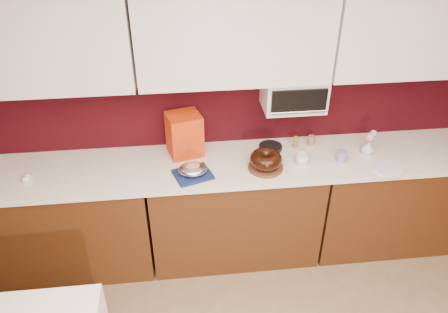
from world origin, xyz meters
TOP-DOWN VIEW (x-y plane):
  - ceiling at (0.00, 0.00)m, footprint 4.00×4.50m
  - wall_back at (0.00, 2.25)m, footprint 4.00×0.02m
  - base_cabinet_left at (-1.33, 1.94)m, footprint 1.31×0.58m
  - base_cabinet_center at (0.00, 1.94)m, footprint 1.31×0.58m
  - base_cabinet_right at (1.33, 1.94)m, footprint 1.31×0.58m
  - countertop at (0.00, 1.94)m, footprint 4.00×0.62m
  - upper_cabinet_left at (-1.33, 2.08)m, footprint 1.31×0.33m
  - upper_cabinet_center at (0.00, 2.08)m, footprint 1.31×0.33m
  - upper_cabinet_right at (1.33, 2.08)m, footprint 1.31×0.33m
  - toaster_oven at (0.45, 2.10)m, footprint 0.45×0.30m
  - toaster_oven_door at (0.45, 1.94)m, footprint 0.40×0.02m
  - toaster_oven_handle at (0.45, 1.93)m, footprint 0.42×0.02m
  - cake_base at (0.21, 1.83)m, footprint 0.28×0.28m
  - bundt_cake at (0.21, 1.83)m, footprint 0.26×0.26m
  - navy_towel at (-0.33, 1.80)m, footprint 0.31×0.29m
  - foil_ham_nest at (-0.33, 1.80)m, footprint 0.23×0.20m
  - roasted_ham at (-0.33, 1.80)m, footprint 0.11×0.10m
  - pandoro_box at (-0.37, 2.11)m, footprint 0.29×0.28m
  - dark_pan at (0.30, 2.09)m, footprint 0.19×0.19m
  - coffee_mug at (0.49, 1.86)m, footprint 0.12×0.12m
  - blue_jar at (0.79, 1.86)m, footprint 0.09×0.09m
  - flower_vase at (1.03, 1.94)m, footprint 0.08×0.08m
  - flower_pink at (1.03, 1.94)m, footprint 0.06×0.06m
  - flower_blue at (1.06, 1.96)m, footprint 0.05×0.05m
  - china_plate at (1.11, 1.71)m, footprint 0.25×0.25m
  - amber_bottle at (0.50, 2.09)m, footprint 0.04×0.04m
  - paper_cup at (0.64, 2.12)m, footprint 0.05×0.05m
  - egg_left at (-1.50, 1.85)m, footprint 0.07×0.06m
  - egg_right at (-1.50, 1.89)m, footprint 0.06×0.06m

SIDE VIEW (x-z plane):
  - base_cabinet_left at x=-1.33m, z-range 0.00..0.86m
  - base_cabinet_center at x=0.00m, z-range 0.00..0.86m
  - base_cabinet_right at x=1.33m, z-range 0.00..0.86m
  - countertop at x=0.00m, z-range 0.86..0.90m
  - china_plate at x=1.11m, z-range 0.90..0.91m
  - navy_towel at x=-0.33m, z-range 0.90..0.92m
  - cake_base at x=0.21m, z-range 0.90..0.92m
  - dark_pan at x=0.30m, z-range 0.90..0.93m
  - egg_right at x=-1.50m, z-range 0.90..0.94m
  - egg_left at x=-1.50m, z-range 0.90..0.94m
  - paper_cup at x=0.64m, z-range 0.90..0.98m
  - blue_jar at x=0.79m, z-range 0.90..0.99m
  - coffee_mug at x=0.49m, z-range 0.90..1.00m
  - amber_bottle at x=0.50m, z-range 0.90..1.00m
  - foil_ham_nest at x=-0.33m, z-range 0.92..0.99m
  - flower_vase at x=1.03m, z-range 0.90..1.02m
  - bundt_cake at x=0.21m, z-range 0.93..1.03m
  - roasted_ham at x=-0.33m, z-range 0.95..1.01m
  - flower_pink at x=1.03m, z-range 1.02..1.08m
  - pandoro_box at x=-0.37m, z-range 0.90..1.23m
  - flower_blue at x=1.06m, z-range 1.04..1.10m
  - wall_back at x=0.00m, z-range 0.00..2.50m
  - toaster_oven_handle at x=0.45m, z-range 1.29..1.31m
  - toaster_oven at x=0.45m, z-range 1.25..1.50m
  - toaster_oven_door at x=0.45m, z-range 1.28..1.47m
  - upper_cabinet_left at x=-1.33m, z-range 1.50..2.20m
  - upper_cabinet_center at x=0.00m, z-range 1.50..2.20m
  - upper_cabinet_right at x=1.33m, z-range 1.50..2.20m
  - ceiling at x=0.00m, z-range 2.49..2.51m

